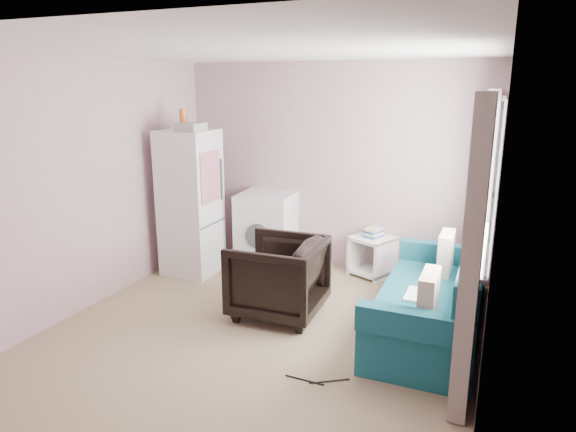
# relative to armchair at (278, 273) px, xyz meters

# --- Properties ---
(room) EXTENTS (3.84, 4.24, 2.54)m
(room) POSITION_rel_armchair_xyz_m (0.05, -0.52, 0.82)
(room) COLOR #9A8365
(room) RESTS_ON ground
(armchair) EXTENTS (0.81, 0.86, 0.86)m
(armchair) POSITION_rel_armchair_xyz_m (0.00, 0.00, 0.00)
(armchair) COLOR black
(armchair) RESTS_ON ground
(fridge) EXTENTS (0.61, 0.60, 1.96)m
(fridge) POSITION_rel_armchair_xyz_m (-1.44, 0.69, 0.45)
(fridge) COLOR silver
(fridge) RESTS_ON ground
(washing_machine) EXTENTS (0.71, 0.71, 0.93)m
(washing_machine) POSITION_rel_armchair_xyz_m (-0.71, 1.27, 0.06)
(washing_machine) COLOR silver
(washing_machine) RESTS_ON ground
(side_table) EXTENTS (0.57, 0.57, 0.59)m
(side_table) POSITION_rel_armchair_xyz_m (0.61, 1.42, -0.15)
(side_table) COLOR white
(side_table) RESTS_ON ground
(sofa) EXTENTS (0.88, 1.93, 0.86)m
(sofa) POSITION_rel_armchair_xyz_m (1.51, 0.11, -0.11)
(sofa) COLOR #196272
(sofa) RESTS_ON ground
(window_dressing) EXTENTS (0.17, 2.62, 2.18)m
(window_dressing) POSITION_rel_armchair_xyz_m (1.81, 0.17, 0.68)
(window_dressing) COLOR white
(window_dressing) RESTS_ON ground
(floor_cables) EXTENTS (0.48, 0.19, 0.01)m
(floor_cables) POSITION_rel_armchair_xyz_m (0.77, -1.00, -0.42)
(floor_cables) COLOR black
(floor_cables) RESTS_ON ground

